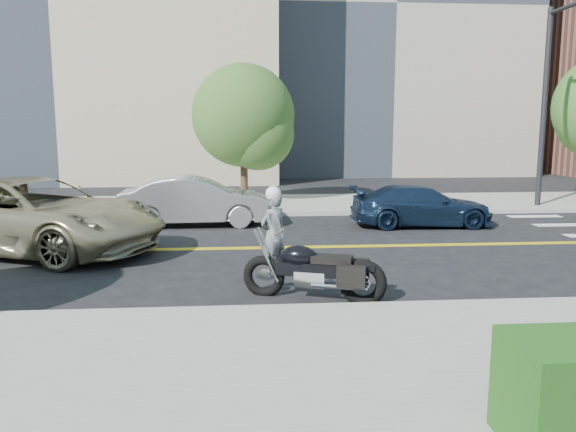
# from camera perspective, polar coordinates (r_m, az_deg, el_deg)

# --- Properties ---
(ground_plane) EXTENTS (120.00, 120.00, 0.00)m
(ground_plane) POSITION_cam_1_polar(r_m,az_deg,el_deg) (14.09, -1.09, -3.24)
(ground_plane) COLOR black
(ground_plane) RESTS_ON ground
(sidewalk_near) EXTENTS (60.00, 5.00, 0.15)m
(sidewalk_near) POSITION_cam_1_polar(r_m,az_deg,el_deg) (6.94, 2.80, -15.83)
(sidewalk_near) COLOR #9E9B91
(sidewalk_near) RESTS_ON ground_plane
(sidewalk_far) EXTENTS (60.00, 5.00, 0.15)m
(sidewalk_far) POSITION_cam_1_polar(r_m,az_deg,el_deg) (21.46, -2.30, 1.19)
(sidewalk_far) COLOR #9E9B91
(sidewalk_far) RESTS_ON ground_plane
(building_mid) EXTENTS (18.00, 14.00, 20.00)m
(building_mid) POSITION_cam_1_polar(r_m,az_deg,el_deg) (41.31, 8.30, 18.68)
(building_mid) COLOR #A39984
(building_mid) RESTS_ON ground_plane
(traffic_light) EXTENTS (0.28, 4.50, 7.00)m
(traffic_light) POSITION_cam_1_polar(r_m,az_deg,el_deg) (21.77, 25.95, 12.56)
(traffic_light) COLOR black
(traffic_light) RESTS_ON sidewalk_far
(motorcyclist) EXTENTS (0.75, 0.73, 1.84)m
(motorcyclist) POSITION_cam_1_polar(r_m,az_deg,el_deg) (11.22, -1.49, -1.63)
(motorcyclist) COLOR silver
(motorcyclist) RESTS_ON ground
(motorcycle) EXTENTS (2.58, 1.50, 1.50)m
(motorcycle) POSITION_cam_1_polar(r_m,az_deg,el_deg) (9.81, 2.64, -4.18)
(motorcycle) COLOR black
(motorcycle) RESTS_ON ground
(suv) EXTENTS (7.14, 5.25, 1.80)m
(suv) POSITION_cam_1_polar(r_m,az_deg,el_deg) (14.78, -24.58, 0.07)
(suv) COLOR tan
(suv) RESTS_ON ground
(parked_car_silver) EXTENTS (4.61, 1.71, 1.51)m
(parked_car_silver) POSITION_cam_1_polar(r_m,az_deg,el_deg) (17.41, -9.25, 1.51)
(parked_car_silver) COLOR #A3A5AB
(parked_car_silver) RESTS_ON ground
(parked_car_blue) EXTENTS (4.32, 1.83, 1.24)m
(parked_car_blue) POSITION_cam_1_polar(r_m,az_deg,el_deg) (17.56, 13.39, 1.01)
(parked_car_blue) COLOR #162843
(parked_car_blue) RESTS_ON ground
(tree_far_a) EXTENTS (3.96, 3.96, 5.42)m
(tree_far_a) POSITION_cam_1_polar(r_m,az_deg,el_deg) (22.01, -4.55, 10.12)
(tree_far_a) COLOR #382619
(tree_far_a) RESTS_ON ground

